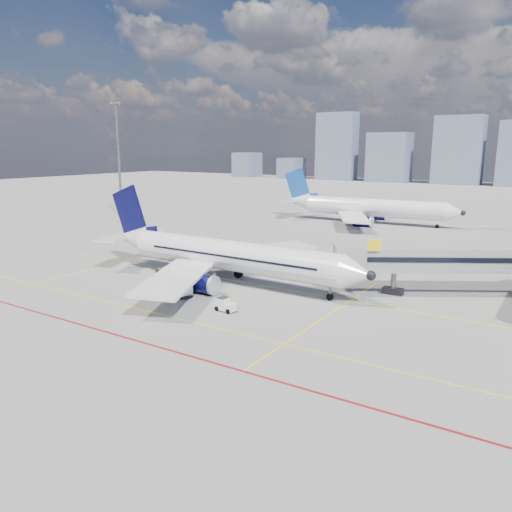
{
  "coord_description": "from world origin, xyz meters",
  "views": [
    {
      "loc": [
        32.71,
        -39.39,
        15.73
      ],
      "look_at": [
        3.74,
        5.72,
        4.0
      ],
      "focal_mm": 35.0,
      "sensor_mm": 36.0,
      "label": 1
    }
  ],
  "objects": [
    {
      "name": "baggage_tug",
      "position": [
        4.97,
        -1.8,
        0.66
      ],
      "size": [
        2.08,
        1.36,
        1.38
      ],
      "rotation": [
        0.0,
        0.0,
        -0.09
      ],
      "color": "white",
      "rests_on": "ground"
    },
    {
      "name": "floodlight_mast_nw",
      "position": [
        -55.0,
        40.0,
        13.59
      ],
      "size": [
        3.2,
        0.61,
        25.45
      ],
      "color": "slate",
      "rests_on": "ground"
    },
    {
      "name": "apron_markings",
      "position": [
        -0.58,
        -3.91,
        0.01
      ],
      "size": [
        90.0,
        35.12,
        0.01
      ],
      "color": "yellow",
      "rests_on": "ground"
    },
    {
      "name": "main_aircraft",
      "position": [
        -1.94,
        7.07,
        3.22
      ],
      "size": [
        37.32,
        32.52,
        10.94
      ],
      "rotation": [
        0.0,
        0.0,
        -0.01
      ],
      "color": "white",
      "rests_on": "ground"
    },
    {
      "name": "belt_loader",
      "position": [
        -7.93,
        5.58,
        0.7
      ],
      "size": [
        6.79,
        2.47,
        2.73
      ],
      "rotation": [
        0.0,
        0.0,
        0.15
      ],
      "color": "black",
      "rests_on": "ground"
    },
    {
      "name": "cargo_dolly",
      "position": [
        -2.12,
        -0.28,
        0.98
      ],
      "size": [
        3.55,
        2.46,
        1.79
      ],
      "rotation": [
        0.0,
        0.0,
        -0.34
      ],
      "color": "black",
      "rests_on": "ground"
    },
    {
      "name": "ground",
      "position": [
        0.0,
        0.0,
        0.0
      ],
      "size": [
        420.0,
        420.0,
        0.0
      ],
      "primitive_type": "plane",
      "color": "gray",
      "rests_on": "ground"
    },
    {
      "name": "ramp_worker",
      "position": [
        4.73,
        -0.88,
        0.82
      ],
      "size": [
        0.55,
        0.68,
        1.63
      ],
      "primitive_type": "imported",
      "rotation": [
        0.0,
        0.0,
        1.27
      ],
      "color": "yellow",
      "rests_on": "ground"
    },
    {
      "name": "second_aircraft",
      "position": [
        -4.56,
        61.65,
        3.22
      ],
      "size": [
        38.89,
        33.86,
        11.34
      ],
      "rotation": [
        0.0,
        0.0,
        0.05
      ],
      "color": "white",
      "rests_on": "ground"
    },
    {
      "name": "jet_bridge",
      "position": [
        23.51,
        16.91,
        3.74
      ],
      "size": [
        23.55,
        15.78,
        6.3
      ],
      "color": "#92959A",
      "rests_on": "ground"
    }
  ]
}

